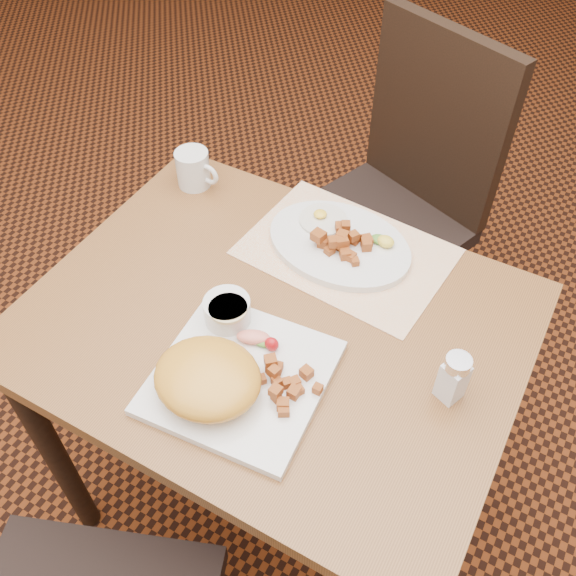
# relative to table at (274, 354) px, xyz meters

# --- Properties ---
(ground) EXTENTS (8.00, 8.00, 0.00)m
(ground) POSITION_rel_table_xyz_m (0.00, 0.00, -0.64)
(ground) COLOR black
(ground) RESTS_ON ground
(table) EXTENTS (0.90, 0.70, 0.75)m
(table) POSITION_rel_table_xyz_m (0.00, 0.00, 0.00)
(table) COLOR brown
(table) RESTS_ON ground
(chair_far) EXTENTS (0.54, 0.55, 0.97)m
(chair_far) POSITION_rel_table_xyz_m (-0.01, 0.70, -0.10)
(chair_far) COLOR black
(chair_far) RESTS_ON ground
(placemat) EXTENTS (0.42, 0.31, 0.00)m
(placemat) POSITION_rel_table_xyz_m (0.04, 0.22, 0.11)
(placemat) COLOR white
(placemat) RESTS_ON table
(plate_square) EXTENTS (0.30, 0.30, 0.02)m
(plate_square) POSITION_rel_table_xyz_m (0.02, -0.14, 0.12)
(plate_square) COLOR silver
(plate_square) RESTS_ON table
(plate_oval) EXTENTS (0.32, 0.25, 0.02)m
(plate_oval) POSITION_rel_table_xyz_m (0.02, 0.23, 0.12)
(plate_oval) COLOR silver
(plate_oval) RESTS_ON placemat
(hollandaise_mound) EXTENTS (0.19, 0.16, 0.07)m
(hollandaise_mound) POSITION_rel_table_xyz_m (-0.01, -0.19, 0.16)
(hollandaise_mound) COLOR gold
(hollandaise_mound) RESTS_ON plate_square
(ramekin) EXTENTS (0.09, 0.09, 0.05)m
(ramekin) POSITION_rel_table_xyz_m (-0.06, -0.05, 0.15)
(ramekin) COLOR silver
(ramekin) RESTS_ON plate_square
(garnish_sq) EXTENTS (0.08, 0.05, 0.03)m
(garnish_sq) POSITION_rel_table_xyz_m (0.01, -0.07, 0.14)
(garnish_sq) COLOR #387223
(garnish_sq) RESTS_ON plate_square
(fried_egg) EXTENTS (0.10, 0.10, 0.02)m
(fried_egg) POSITION_rel_table_xyz_m (-0.03, 0.27, 0.13)
(fried_egg) COLOR white
(fried_egg) RESTS_ON plate_oval
(garnish_ov) EXTENTS (0.05, 0.04, 0.02)m
(garnish_ov) POSITION_rel_table_xyz_m (0.10, 0.27, 0.14)
(garnish_ov) COLOR #387223
(garnish_ov) RESTS_ON plate_oval
(salt_shaker) EXTENTS (0.05, 0.05, 0.10)m
(salt_shaker) POSITION_rel_table_xyz_m (0.34, 0.00, 0.16)
(salt_shaker) COLOR white
(salt_shaker) RESTS_ON table
(coffee_mug) EXTENTS (0.11, 0.07, 0.08)m
(coffee_mug) POSITION_rel_table_xyz_m (-0.35, 0.26, 0.15)
(coffee_mug) COLOR silver
(coffee_mug) RESTS_ON table
(home_fries_sq) EXTENTS (0.12, 0.11, 0.03)m
(home_fries_sq) POSITION_rel_table_xyz_m (0.09, -0.13, 0.14)
(home_fries_sq) COLOR #A8511B
(home_fries_sq) RESTS_ON plate_square
(home_fries_ov) EXTENTS (0.12, 0.09, 0.04)m
(home_fries_ov) POSITION_rel_table_xyz_m (0.04, 0.22, 0.14)
(home_fries_ov) COLOR #A8511B
(home_fries_ov) RESTS_ON plate_oval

